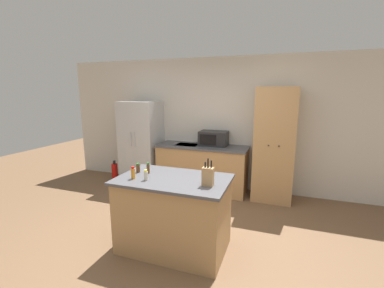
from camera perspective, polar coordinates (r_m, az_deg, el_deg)
ground_plane at (r=3.47m, az=-1.52°, el=-22.32°), size 14.00×14.00×0.00m
wall_back at (r=5.16m, az=7.78°, el=4.34°), size 7.20×0.06×2.60m
refrigerator at (r=5.53m, az=-11.11°, el=0.21°), size 0.76×0.68×1.74m
back_counter at (r=5.12m, az=2.24°, el=-5.30°), size 1.78×0.65×0.91m
pantry_cabinet at (r=4.79m, az=17.80°, el=-0.18°), size 0.68×0.61×2.02m
kitchen_island at (r=3.28m, az=-4.09°, el=-15.13°), size 1.34×0.83×0.92m
microwave at (r=5.02m, az=4.81°, el=1.27°), size 0.54×0.37×0.28m
knife_block at (r=2.83m, az=3.56°, el=-7.18°), size 0.12×0.08×0.31m
spice_bottle_tall_dark at (r=3.30m, az=-9.72°, el=-5.37°), size 0.04×0.04×0.14m
spice_bottle_short_red at (r=3.06m, az=-10.22°, el=-6.86°), size 0.05×0.05×0.13m
spice_bottle_amber_oil at (r=3.14m, az=-12.97°, el=-6.29°), size 0.05×0.05×0.15m
spice_bottle_green_herb at (r=3.37m, az=-11.90°, el=-5.25°), size 0.05×0.05×0.12m
fire_extinguisher at (r=5.88m, az=-16.78°, el=-6.07°), size 0.13×0.13×0.47m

